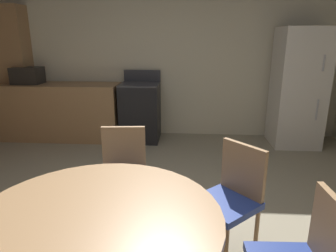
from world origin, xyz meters
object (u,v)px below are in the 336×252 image
object	(u,v)px
refrigerator	(298,88)
microwave	(28,75)
dining_table	(97,241)
chair_northeast	(232,195)
chair_north	(123,171)
oven_range	(140,112)

from	to	relation	value
refrigerator	microwave	distance (m)	4.20
dining_table	chair_northeast	distance (m)	1.07
dining_table	refrigerator	bearing A→B (deg)	57.46
dining_table	chair_northeast	size ratio (longest dim) A/B	1.48
chair_north	dining_table	bearing A→B (deg)	0.00
dining_table	chair_north	distance (m)	1.07
refrigerator	oven_range	bearing A→B (deg)	178.72
chair_north	oven_range	bearing A→B (deg)	180.00
chair_northeast	refrigerator	bearing A→B (deg)	-159.28
chair_northeast	chair_north	bearing A→B (deg)	-63.59
microwave	chair_north	bearing A→B (deg)	-48.81
refrigerator	microwave	bearing A→B (deg)	179.32
oven_range	refrigerator	bearing A→B (deg)	-1.28
microwave	chair_north	world-z (taller)	microwave
oven_range	dining_table	world-z (taller)	oven_range
microwave	chair_north	size ratio (longest dim) A/B	0.51
refrigerator	chair_north	bearing A→B (deg)	-134.49
dining_table	chair_north	xyz separation A→B (m)	(-0.09, 1.06, -0.11)
microwave	chair_northeast	xyz separation A→B (m)	(2.88, -2.63, -0.53)
oven_range	refrigerator	xyz separation A→B (m)	(2.40, -0.05, 0.41)
dining_table	chair_northeast	bearing A→B (deg)	42.27
microwave	dining_table	world-z (taller)	microwave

